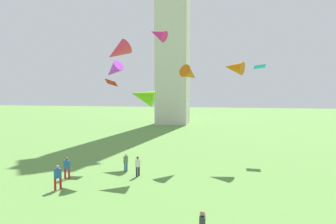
{
  "coord_description": "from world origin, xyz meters",
  "views": [
    {
      "loc": [
        4.36,
        -4.91,
        7.29
      ],
      "look_at": [
        0.67,
        15.18,
        5.78
      ],
      "focal_mm": 33.05,
      "sensor_mm": 36.0,
      "label": 1
    }
  ],
  "objects_px": {
    "person_3": "(58,176)",
    "person_4": "(138,165)",
    "kite_flying_5": "(142,96)",
    "kite_flying_8": "(118,52)",
    "person_1": "(67,167)",
    "kite_flying_4": "(190,74)",
    "kite_flying_2": "(260,67)",
    "kite_flying_0": "(113,70)",
    "kite_flying_3": "(111,83)",
    "person_2": "(126,161)",
    "kite_flying_7": "(158,34)",
    "kite_flying_9": "(234,68)"
  },
  "relations": [
    {
      "from": "person_4",
      "to": "person_2",
      "type": "bearing_deg",
      "value": 60.83
    },
    {
      "from": "person_2",
      "to": "kite_flying_4",
      "type": "distance_m",
      "value": 11.02
    },
    {
      "from": "person_3",
      "to": "kite_flying_9",
      "type": "bearing_deg",
      "value": 172.67
    },
    {
      "from": "kite_flying_4",
      "to": "kite_flying_8",
      "type": "xyz_separation_m",
      "value": [
        -3.93,
        -10.7,
        1.11
      ]
    },
    {
      "from": "kite_flying_4",
      "to": "person_3",
      "type": "bearing_deg",
      "value": 86.03
    },
    {
      "from": "kite_flying_2",
      "to": "kite_flying_0",
      "type": "bearing_deg",
      "value": 29.57
    },
    {
      "from": "person_1",
      "to": "kite_flying_3",
      "type": "distance_m",
      "value": 9.71
    },
    {
      "from": "person_4",
      "to": "kite_flying_3",
      "type": "relative_size",
      "value": 1.46
    },
    {
      "from": "kite_flying_0",
      "to": "kite_flying_3",
      "type": "xyz_separation_m",
      "value": [
        -1.01,
        2.14,
        -1.08
      ]
    },
    {
      "from": "kite_flying_2",
      "to": "kite_flying_8",
      "type": "relative_size",
      "value": 0.57
    },
    {
      "from": "kite_flying_0",
      "to": "kite_flying_3",
      "type": "distance_m",
      "value": 2.6
    },
    {
      "from": "kite_flying_0",
      "to": "kite_flying_2",
      "type": "bearing_deg",
      "value": 144.25
    },
    {
      "from": "kite_flying_4",
      "to": "person_1",
      "type": "bearing_deg",
      "value": 75.89
    },
    {
      "from": "kite_flying_7",
      "to": "kite_flying_9",
      "type": "height_order",
      "value": "kite_flying_7"
    },
    {
      "from": "kite_flying_3",
      "to": "kite_flying_0",
      "type": "bearing_deg",
      "value": 125.01
    },
    {
      "from": "kite_flying_0",
      "to": "kite_flying_5",
      "type": "height_order",
      "value": "kite_flying_0"
    },
    {
      "from": "person_2",
      "to": "person_3",
      "type": "bearing_deg",
      "value": 161.45
    },
    {
      "from": "person_2",
      "to": "kite_flying_5",
      "type": "distance_m",
      "value": 6.0
    },
    {
      "from": "kite_flying_4",
      "to": "person_4",
      "type": "bearing_deg",
      "value": 95.09
    },
    {
      "from": "person_3",
      "to": "kite_flying_4",
      "type": "xyz_separation_m",
      "value": [
        8.31,
        11.5,
        7.79
      ]
    },
    {
      "from": "person_3",
      "to": "kite_flying_5",
      "type": "relative_size",
      "value": 0.74
    },
    {
      "from": "kite_flying_2",
      "to": "kite_flying_3",
      "type": "bearing_deg",
      "value": 21.39
    },
    {
      "from": "person_1",
      "to": "kite_flying_8",
      "type": "height_order",
      "value": "kite_flying_8"
    },
    {
      "from": "person_1",
      "to": "kite_flying_7",
      "type": "height_order",
      "value": "kite_flying_7"
    },
    {
      "from": "person_3",
      "to": "kite_flying_4",
      "type": "height_order",
      "value": "kite_flying_4"
    },
    {
      "from": "kite_flying_2",
      "to": "person_2",
      "type": "bearing_deg",
      "value": 37.04
    },
    {
      "from": "person_1",
      "to": "person_2",
      "type": "relative_size",
      "value": 1.12
    },
    {
      "from": "person_1",
      "to": "kite_flying_9",
      "type": "distance_m",
      "value": 18.82
    },
    {
      "from": "kite_flying_2",
      "to": "kite_flying_7",
      "type": "bearing_deg",
      "value": -2.87
    },
    {
      "from": "person_2",
      "to": "kite_flying_7",
      "type": "bearing_deg",
      "value": 7.21
    },
    {
      "from": "person_1",
      "to": "person_4",
      "type": "bearing_deg",
      "value": -154.04
    },
    {
      "from": "kite_flying_8",
      "to": "person_1",
      "type": "bearing_deg",
      "value": -154.84
    },
    {
      "from": "person_3",
      "to": "person_4",
      "type": "relative_size",
      "value": 1.07
    },
    {
      "from": "kite_flying_0",
      "to": "kite_flying_8",
      "type": "bearing_deg",
      "value": 44.96
    },
    {
      "from": "kite_flying_4",
      "to": "kite_flying_7",
      "type": "height_order",
      "value": "kite_flying_7"
    },
    {
      "from": "kite_flying_5",
      "to": "kite_flying_8",
      "type": "distance_m",
      "value": 6.14
    },
    {
      "from": "person_3",
      "to": "kite_flying_3",
      "type": "relative_size",
      "value": 1.56
    },
    {
      "from": "person_1",
      "to": "person_2",
      "type": "height_order",
      "value": "person_1"
    },
    {
      "from": "kite_flying_9",
      "to": "kite_flying_0",
      "type": "bearing_deg",
      "value": -40.16
    },
    {
      "from": "kite_flying_5",
      "to": "kite_flying_8",
      "type": "bearing_deg",
      "value": -8.08
    },
    {
      "from": "person_4",
      "to": "kite_flying_5",
      "type": "height_order",
      "value": "kite_flying_5"
    },
    {
      "from": "person_2",
      "to": "kite_flying_9",
      "type": "height_order",
      "value": "kite_flying_9"
    },
    {
      "from": "kite_flying_4",
      "to": "person_2",
      "type": "bearing_deg",
      "value": 80.51
    },
    {
      "from": "person_3",
      "to": "kite_flying_0",
      "type": "height_order",
      "value": "kite_flying_0"
    },
    {
      "from": "person_1",
      "to": "kite_flying_3",
      "type": "bearing_deg",
      "value": -93.04
    },
    {
      "from": "person_4",
      "to": "kite_flying_7",
      "type": "bearing_deg",
      "value": 16.61
    },
    {
      "from": "person_3",
      "to": "kite_flying_4",
      "type": "relative_size",
      "value": 0.69
    },
    {
      "from": "person_2",
      "to": "person_3",
      "type": "relative_size",
      "value": 0.86
    },
    {
      "from": "kite_flying_4",
      "to": "kite_flying_5",
      "type": "relative_size",
      "value": 1.08
    },
    {
      "from": "person_1",
      "to": "kite_flying_0",
      "type": "distance_m",
      "value": 9.51
    }
  ]
}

